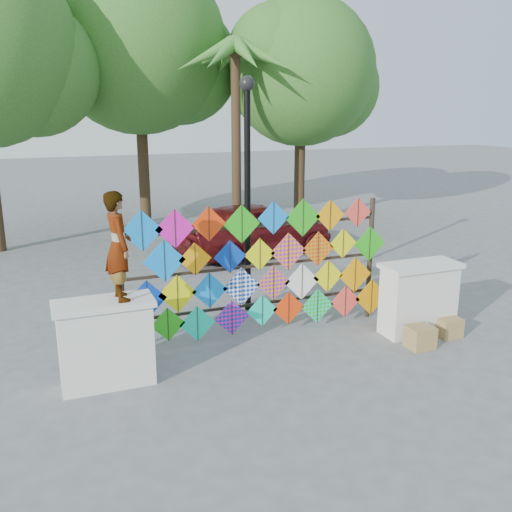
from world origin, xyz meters
name	(u,v)px	position (x,y,z in m)	size (l,w,h in m)	color
ground	(273,350)	(0.00, 0.00, 0.00)	(80.00, 80.00, 0.00)	gray
parapet_left	(106,343)	(-2.70, -0.20, 0.65)	(1.40, 0.65, 1.28)	silver
parapet_right	(419,298)	(2.70, -0.20, 0.65)	(1.40, 0.65, 1.28)	silver
kite_rack	(262,269)	(0.08, 0.73, 1.21)	(4.95, 0.24, 2.38)	black
tree_mid	(141,45)	(0.11, 11.03, 5.77)	(6.30, 5.60, 8.61)	#46351E
tree_east	(304,72)	(5.09, 9.53, 4.99)	(5.40, 4.80, 7.42)	#46351E
palm_tree	(236,69)	(2.20, 8.00, 4.95)	(3.62, 3.62, 5.83)	#46351E
vendor_woman	(118,246)	(-2.44, -0.20, 2.05)	(0.56, 0.37, 1.54)	#99999E
sedan	(255,228)	(1.99, 5.94, 0.74)	(1.75, 4.34, 1.48)	#580F11
lamppost	(247,174)	(0.30, 2.00, 2.69)	(0.28, 0.28, 4.46)	black
cardboard_box_near	(420,337)	(2.33, -0.78, 0.19)	(0.42, 0.37, 0.37)	tan
cardboard_box_far	(448,327)	(3.10, -0.55, 0.17)	(0.40, 0.37, 0.34)	tan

